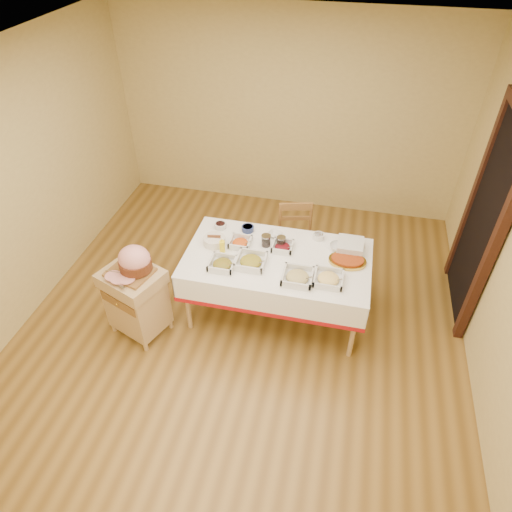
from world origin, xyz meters
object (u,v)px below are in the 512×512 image
at_px(preserve_jar_left, 266,241).
at_px(butcher_cart, 136,299).
at_px(bread_basket, 214,240).
at_px(dining_table, 277,270).
at_px(brass_platter, 347,261).
at_px(preserve_jar_right, 281,242).
at_px(dining_chair, 295,242).
at_px(mustard_bottle, 222,246).
at_px(ham_on_board, 134,262).
at_px(plate_stack, 350,246).

bearing_deg(preserve_jar_left, butcher_cart, -148.14).
bearing_deg(preserve_jar_left, bread_basket, -169.95).
bearing_deg(dining_table, preserve_jar_left, 132.75).
relative_size(butcher_cart, brass_platter, 2.11).
xyz_separation_m(preserve_jar_right, bread_basket, (-0.67, -0.11, -0.01)).
distance_m(dining_table, dining_chair, 0.68).
relative_size(preserve_jar_left, mustard_bottle, 0.73).
xyz_separation_m(dining_table, preserve_jar_left, (-0.15, 0.16, 0.22)).
bearing_deg(mustard_bottle, ham_on_board, -146.05).
distance_m(butcher_cart, preserve_jar_right, 1.54).
bearing_deg(ham_on_board, preserve_jar_right, 28.91).
xyz_separation_m(dining_table, butcher_cart, (-1.30, -0.55, -0.16)).
relative_size(preserve_jar_left, bread_basket, 0.56).
xyz_separation_m(bread_basket, plate_stack, (1.35, 0.20, 0.01)).
bearing_deg(brass_platter, dining_chair, 134.96).
xyz_separation_m(butcher_cart, bread_basket, (0.63, 0.62, 0.36)).
bearing_deg(ham_on_board, plate_stack, 22.06).
distance_m(dining_table, plate_stack, 0.76).
distance_m(dining_chair, brass_platter, 0.89).
xyz_separation_m(ham_on_board, brass_platter, (1.93, 0.60, -0.11)).
xyz_separation_m(dining_table, mustard_bottle, (-0.55, -0.04, 0.24)).
height_order(ham_on_board, bread_basket, ham_on_board).
bearing_deg(butcher_cart, dining_table, 23.14).
bearing_deg(butcher_cart, mustard_bottle, 34.20).
relative_size(bread_basket, brass_platter, 0.61).
bearing_deg(preserve_jar_left, brass_platter, -5.74).
distance_m(dining_table, butcher_cart, 1.42).
height_order(butcher_cart, ham_on_board, ham_on_board).
distance_m(butcher_cart, dining_chair, 1.84).
bearing_deg(dining_table, dining_chair, 82.44).
height_order(preserve_jar_left, preserve_jar_right, preserve_jar_left).
bearing_deg(preserve_jar_right, butcher_cart, -150.75).
height_order(dining_chair, ham_on_board, ham_on_board).
distance_m(dining_table, mustard_bottle, 0.60).
relative_size(dining_table, ham_on_board, 4.25).
xyz_separation_m(dining_table, bread_basket, (-0.66, 0.07, 0.20)).
xyz_separation_m(dining_table, plate_stack, (0.68, 0.26, 0.22)).
relative_size(plate_stack, brass_platter, 0.69).
bearing_deg(plate_stack, ham_on_board, -157.94).
distance_m(preserve_jar_right, plate_stack, 0.68).
xyz_separation_m(ham_on_board, preserve_jar_left, (1.11, 0.68, -0.08)).
bearing_deg(dining_chair, brass_platter, -45.04).
xyz_separation_m(dining_chair, preserve_jar_right, (-0.08, -0.49, 0.35)).
height_order(butcher_cart, preserve_jar_right, preserve_jar_right).
bearing_deg(butcher_cart, preserve_jar_right, 29.25).
distance_m(ham_on_board, brass_platter, 2.02).
xyz_separation_m(preserve_jar_left, mustard_bottle, (-0.40, -0.20, 0.02)).
bearing_deg(bread_basket, ham_on_board, -135.07).
relative_size(butcher_cart, plate_stack, 3.06).
height_order(plate_stack, brass_platter, plate_stack).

